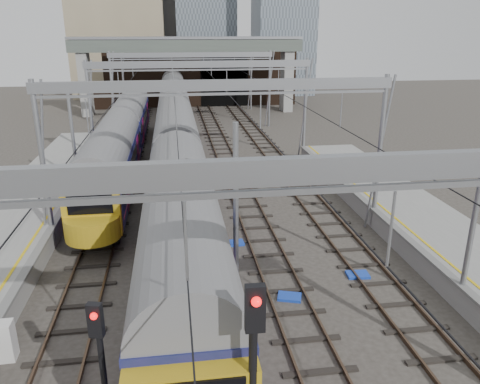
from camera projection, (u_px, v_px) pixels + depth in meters
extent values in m
plane|color=#38332D|center=(244.00, 328.00, 16.57)|extent=(160.00, 160.00, 0.00)
cube|color=slate|center=(19.00, 283.00, 17.47)|extent=(0.35, 55.00, 0.12)
cube|color=gold|center=(4.00, 283.00, 17.38)|extent=(0.12, 55.00, 0.01)
cube|color=#4C3828|center=(104.00, 195.00, 29.67)|extent=(0.08, 80.00, 0.16)
cube|color=#4C3828|center=(127.00, 194.00, 29.86)|extent=(0.08, 80.00, 0.16)
cube|color=black|center=(116.00, 196.00, 29.79)|extent=(2.40, 80.00, 0.14)
cube|color=#4C3828|center=(168.00, 192.00, 30.20)|extent=(0.08, 80.00, 0.16)
cube|color=#4C3828|center=(190.00, 191.00, 30.39)|extent=(0.08, 80.00, 0.16)
cube|color=black|center=(179.00, 193.00, 30.32)|extent=(2.40, 80.00, 0.14)
cube|color=#4C3828|center=(229.00, 189.00, 30.74)|extent=(0.08, 80.00, 0.16)
cube|color=#4C3828|center=(251.00, 188.00, 30.93)|extent=(0.08, 80.00, 0.16)
cube|color=black|center=(240.00, 190.00, 30.86)|extent=(2.40, 80.00, 0.14)
cube|color=#4C3828|center=(288.00, 187.00, 31.27)|extent=(0.08, 80.00, 0.16)
cube|color=#4C3828|center=(309.00, 186.00, 31.46)|extent=(0.08, 80.00, 0.16)
cube|color=black|center=(299.00, 187.00, 31.39)|extent=(2.40, 80.00, 0.14)
cube|color=gray|center=(294.00, 171.00, 8.46)|extent=(16.80, 0.28, 0.50)
cylinder|color=gray|center=(43.00, 167.00, 21.64)|extent=(0.24, 0.24, 8.00)
cylinder|color=gray|center=(379.00, 154.00, 23.83)|extent=(0.24, 0.24, 8.00)
cube|color=gray|center=(218.00, 85.00, 21.55)|extent=(16.80, 0.28, 0.50)
cylinder|color=gray|center=(91.00, 115.00, 34.73)|extent=(0.24, 0.24, 8.00)
cylinder|color=gray|center=(305.00, 110.00, 36.92)|extent=(0.24, 0.24, 8.00)
cube|color=gray|center=(200.00, 64.00, 34.65)|extent=(16.80, 0.28, 0.50)
cylinder|color=gray|center=(112.00, 92.00, 47.82)|extent=(0.24, 0.24, 8.00)
cylinder|color=gray|center=(269.00, 89.00, 50.01)|extent=(0.24, 0.24, 8.00)
cube|color=gray|center=(191.00, 55.00, 47.74)|extent=(16.80, 0.28, 0.50)
cylinder|color=gray|center=(123.00, 80.00, 59.04)|extent=(0.24, 0.24, 8.00)
cylinder|color=gray|center=(251.00, 78.00, 61.24)|extent=(0.24, 0.24, 8.00)
cube|color=gray|center=(187.00, 50.00, 58.96)|extent=(16.80, 0.28, 0.50)
cube|color=black|center=(108.00, 110.00, 27.99)|extent=(0.03, 80.00, 0.03)
cube|color=black|center=(175.00, 108.00, 28.52)|extent=(0.03, 80.00, 0.03)
cube|color=black|center=(240.00, 107.00, 29.06)|extent=(0.03, 80.00, 0.03)
cube|color=black|center=(302.00, 105.00, 29.59)|extent=(0.03, 80.00, 0.03)
cube|color=black|center=(202.00, 72.00, 63.98)|extent=(26.00, 2.00, 9.00)
cube|color=black|center=(224.00, 87.00, 64.05)|extent=(6.50, 0.10, 5.20)
cylinder|color=black|center=(224.00, 67.00, 63.20)|extent=(6.50, 0.10, 6.50)
cube|color=black|center=(113.00, 97.00, 62.43)|extent=(6.00, 1.50, 3.00)
cube|color=gray|center=(85.00, 82.00, 56.57)|extent=(1.20, 2.50, 8.20)
cube|color=gray|center=(287.00, 79.00, 59.91)|extent=(1.20, 2.50, 8.20)
cube|color=#4F5950|center=(188.00, 46.00, 56.89)|extent=(28.00, 3.00, 1.40)
cube|color=gray|center=(187.00, 38.00, 56.60)|extent=(28.00, 3.00, 0.30)
cube|color=tan|center=(118.00, 23.00, 73.34)|extent=(14.00, 12.00, 22.00)
cube|color=gray|center=(170.00, 36.00, 88.16)|extent=(18.00, 14.00, 18.00)
cube|color=black|center=(176.00, 142.00, 42.42)|extent=(2.30, 67.98, 0.70)
cube|color=#141F48|center=(175.00, 121.00, 41.78)|extent=(2.92, 67.98, 2.61)
cylinder|color=slate|center=(174.00, 106.00, 41.35)|extent=(2.86, 67.48, 2.86)
cube|color=black|center=(175.00, 116.00, 41.64)|extent=(2.94, 66.78, 0.78)
cube|color=#C93E6C|center=(175.00, 129.00, 42.01)|extent=(2.94, 66.98, 0.13)
cube|color=black|center=(125.00, 162.00, 36.21)|extent=(2.07, 30.54, 0.70)
cube|color=#141F48|center=(123.00, 139.00, 35.61)|extent=(2.64, 30.54, 2.35)
cylinder|color=slate|center=(122.00, 123.00, 35.22)|extent=(2.58, 30.04, 2.58)
cube|color=black|center=(123.00, 134.00, 35.48)|extent=(2.66, 29.34, 0.71)
cube|color=#C93E6C|center=(124.00, 147.00, 35.82)|extent=(2.66, 29.54, 0.11)
cube|color=#B48F17|center=(92.00, 215.00, 21.22)|extent=(2.58, 0.60, 2.15)
cube|color=black|center=(90.00, 204.00, 20.87)|extent=(1.98, 0.08, 0.94)
cube|color=black|center=(95.00, 320.00, 10.09)|extent=(0.35, 0.25, 0.82)
sphere|color=red|center=(94.00, 316.00, 9.92)|extent=(0.16, 0.16, 0.16)
cube|color=black|center=(255.00, 309.00, 8.86)|extent=(0.39, 0.18, 1.00)
sphere|color=red|center=(256.00, 302.00, 8.68)|extent=(0.20, 0.20, 0.20)
cube|color=silver|center=(3.00, 341.00, 14.83)|extent=(0.67, 0.57, 1.32)
cube|color=#193FBD|center=(289.00, 297.00, 18.42)|extent=(1.07, 0.89, 0.11)
cube|color=#193FBD|center=(234.00, 243.00, 23.09)|extent=(0.96, 0.71, 0.11)
cube|color=#193FBD|center=(358.00, 275.00, 20.09)|extent=(0.98, 0.73, 0.11)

